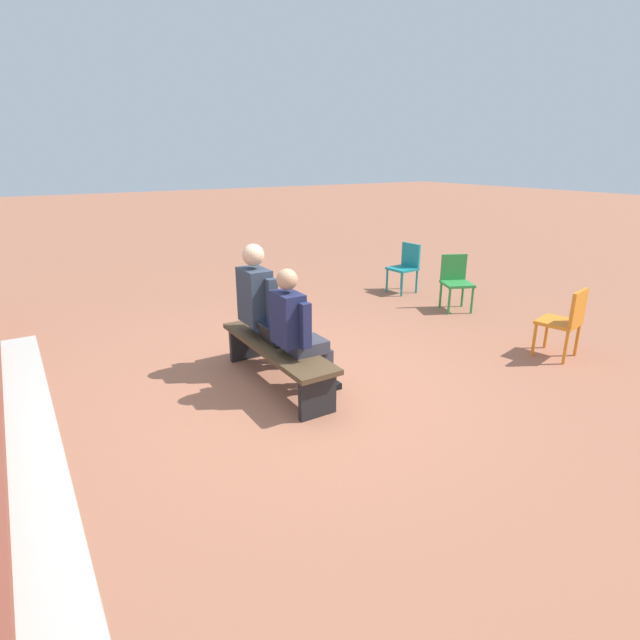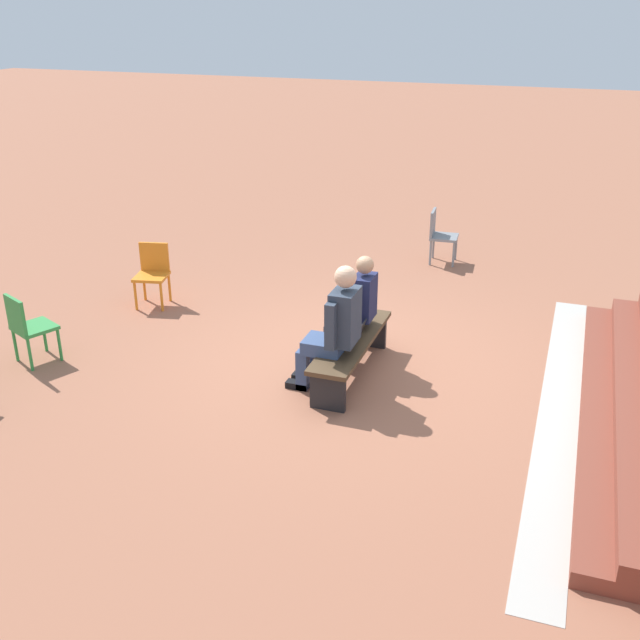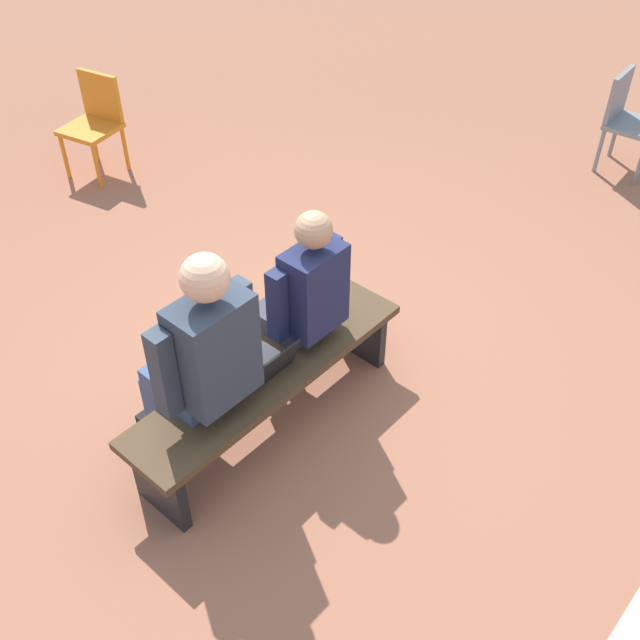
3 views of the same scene
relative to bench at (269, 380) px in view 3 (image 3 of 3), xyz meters
name	(u,v)px [view 3 (image 3 of 3)]	position (x,y,z in m)	size (l,w,h in m)	color
ground_plane	(291,389)	(-0.27, -0.10, -0.35)	(60.00, 60.00, 0.00)	#9E6047
bench	(269,380)	(0.00, 0.00, 0.00)	(1.80, 0.44, 0.45)	#4C3823
person_student	(300,299)	(-0.33, -0.06, 0.35)	(0.52, 0.65, 1.30)	#383842
person_adult	(201,358)	(0.38, -0.07, 0.40)	(0.59, 0.75, 1.43)	#384C75
laptop	(265,366)	(0.04, 0.01, 0.15)	(0.32, 0.29, 0.21)	black
plastic_chair_far_left	(627,116)	(-4.17, 0.16, 0.13)	(0.45, 0.45, 0.84)	gray
plastic_chair_by_pillar	(95,119)	(-1.14, -3.18, 0.13)	(0.50, 0.50, 0.84)	orange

